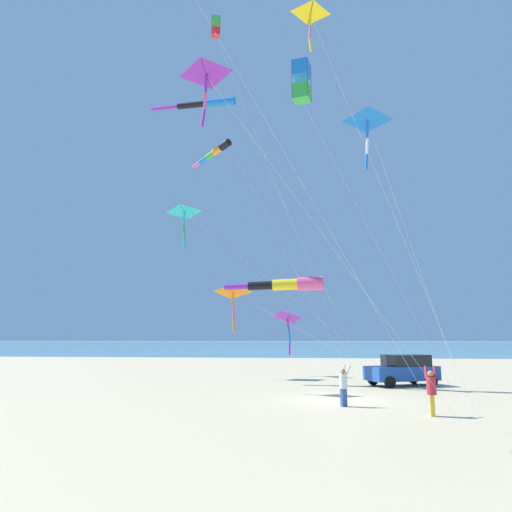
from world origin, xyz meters
TOP-DOWN VIEW (x-y plane):
  - ground_plane at (0.00, 0.00)m, footprint 600.00×600.00m
  - ocean_water_strip at (165.00, 0.00)m, footprint 240.00×600.00m
  - parked_car at (7.17, -4.52)m, footprint 3.42×4.68m
  - cooler_box at (10.10, -5.32)m, footprint 0.62×0.42m
  - person_adult_flyer at (-4.19, -3.32)m, footprint 0.60×0.48m
  - person_child_green_jacket at (-2.00, -0.20)m, footprint 0.62×0.62m
  - kite_windsock_black_fish_shape at (8.07, 8.37)m, footprint 1.91×15.29m
  - kite_delta_green_low_center at (3.81, 8.51)m, footprint 5.28×14.00m
  - kite_windsock_yellow_midlevel at (7.64, 2.50)m, footprint 2.58×10.09m
  - kite_delta_blue_topmost at (14.03, 2.72)m, footprint 2.73×7.35m
  - kite_box_orange_high_right at (1.70, 6.35)m, footprint 6.52×8.49m
  - kite_delta_white_trailing at (-7.43, 0.98)m, footprint 2.81×6.26m
  - kite_box_rainbow_low_near at (-0.07, 1.35)m, footprint 7.81×9.18m
  - kite_delta_teal_far_right at (-7.56, 4.82)m, footprint 3.53×9.70m
  - kite_windsock_long_streamer_left at (8.20, 7.54)m, footprint 5.38×11.11m
  - kite_delta_red_high_left at (4.15, -2.58)m, footprint 6.24×4.05m
  - kite_delta_small_distant at (11.78, 6.75)m, footprint 6.58×12.25m

SIDE VIEW (x-z plane):
  - ground_plane at x=0.00m, z-range 0.00..0.00m
  - ocean_water_strip at x=165.00m, z-range 0.00..0.01m
  - cooler_box at x=10.10m, z-range 0.00..0.42m
  - person_child_green_jacket at x=-2.00m, z-range 0.08..1.82m
  - parked_car at x=7.17m, z-range 0.03..1.88m
  - person_adult_flyer at x=-4.19m, z-range 0.08..1.92m
  - kite_delta_blue_topmost at x=14.03m, z-range 1.91..6.89m
  - kite_delta_small_distant at x=11.78m, z-range 2.83..9.65m
  - kite_windsock_yellow_midlevel at x=7.64m, z-range 2.92..9.72m
  - kite_delta_green_low_center at x=3.81m, z-range 4.96..15.71m
  - kite_delta_teal_far_right at x=-7.56m, z-range 6.00..18.78m
  - kite_delta_white_trailing at x=-7.43m, z-range 7.16..22.11m
  - kite_delta_red_high_left at x=4.15m, z-range 7.63..24.04m
  - kite_windsock_long_streamer_left at x=8.20m, z-range 7.72..24.22m
  - kite_box_rainbow_low_near at x=-0.07m, z-range 7.58..24.94m
  - kite_windsock_black_fish_shape at x=8.07m, z-range 9.59..29.65m
  - kite_box_orange_high_right at x=1.70m, z-range 10.18..31.89m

